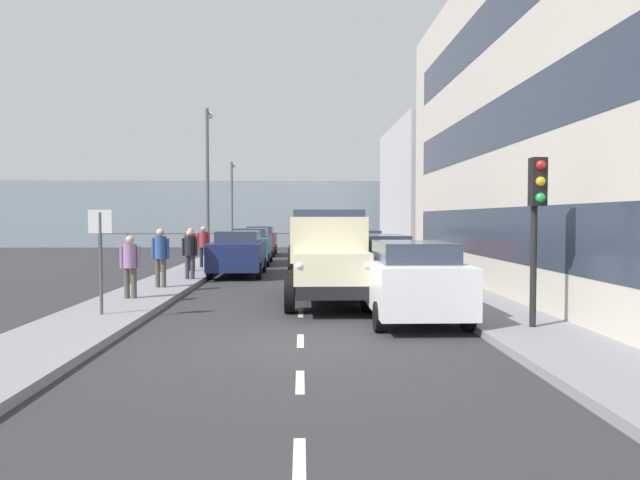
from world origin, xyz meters
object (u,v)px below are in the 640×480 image
lamp_post_promenade (208,173)px  car_white_kerbside_near (412,280)px  street_sign (101,243)px  car_maroon_oppositeside_2 (260,240)px  car_navy_oppositeside_0 (238,252)px  pedestrian_by_lamp (190,250)px  pedestrian_couple_a (130,262)px  traffic_light_near (537,205)px  pedestrian_near_railing (203,243)px  car_red_kerbside_2 (359,250)px  pedestrian_couple_b (191,246)px  car_teal_oppositeside_1 (251,245)px  truck_vintage_cream (328,259)px  car_silver_kerbside_3 (349,244)px  lamp_post_far (232,197)px  pedestrian_strolling (160,253)px  car_black_kerbside_1 (380,262)px

lamp_post_promenade → car_white_kerbside_near: bearing=115.6°
street_sign → car_maroon_oppositeside_2: bearing=-95.1°
car_navy_oppositeside_0 → pedestrian_by_lamp: 2.83m
car_white_kerbside_near → pedestrian_couple_a: (6.80, -2.60, 0.20)m
traffic_light_near → pedestrian_near_railing: bearing=-57.5°
car_red_kerbside_2 → pedestrian_couple_b: 6.81m
car_teal_oppositeside_1 → truck_vintage_cream: bearing=103.8°
truck_vintage_cream → pedestrian_couple_a: 5.11m
truck_vintage_cream → car_red_kerbside_2: 9.03m
car_silver_kerbside_3 → lamp_post_far: 11.49m
lamp_post_far → pedestrian_couple_b: bearing=90.8°
pedestrian_couple_b → car_silver_kerbside_3: bearing=-137.3°
pedestrian_strolling → pedestrian_by_lamp: bearing=-100.4°
truck_vintage_cream → car_teal_oppositeside_1: 13.05m
lamp_post_far → street_sign: bearing=90.5°
car_silver_kerbside_3 → lamp_post_promenade: lamp_post_promenade is taller
car_red_kerbside_2 → car_silver_kerbside_3: 5.08m
pedestrian_strolling → street_sign: bearing=88.8°
pedestrian_strolling → traffic_light_near: traffic_light_near is taller
car_red_kerbside_2 → pedestrian_near_railing: 6.52m
pedestrian_near_railing → street_sign: bearing=89.0°
car_red_kerbside_2 → pedestrian_couple_b: pedestrian_couple_b is taller
car_navy_oppositeside_0 → car_black_kerbside_1: bearing=135.4°
car_teal_oppositeside_1 → car_maroon_oppositeside_2: (0.00, -6.18, -0.00)m
pedestrian_couple_a → pedestrian_strolling: (-0.21, -2.29, 0.09)m
pedestrian_strolling → pedestrian_near_railing: size_ratio=1.02×
car_teal_oppositeside_1 → car_maroon_oppositeside_2: size_ratio=1.08×
street_sign → pedestrian_strolling: bearing=-91.2°
car_red_kerbside_2 → pedestrian_couple_b: (6.72, 1.12, 0.24)m
truck_vintage_cream → car_navy_oppositeside_0: truck_vintage_cream is taller
pedestrian_strolling → lamp_post_far: size_ratio=0.31×
truck_vintage_cream → car_maroon_oppositeside_2: size_ratio=1.42×
car_silver_kerbside_3 → car_white_kerbside_near: bearing=90.0°
pedestrian_couple_b → pedestrian_near_railing: bearing=-97.8°
truck_vintage_cream → car_navy_oppositeside_0: size_ratio=1.38×
pedestrian_couple_a → pedestrian_near_railing: bearing=-91.9°
truck_vintage_cream → pedestrian_couple_a: bearing=-2.2°
car_silver_kerbside_3 → pedestrian_strolling: size_ratio=2.24×
car_navy_oppositeside_0 → pedestrian_strolling: bearing=69.5°
pedestrian_couple_b → traffic_light_near: (-8.74, 11.76, 1.34)m
car_maroon_oppositeside_2 → pedestrian_couple_a: 18.76m
truck_vintage_cream → car_silver_kerbside_3: size_ratio=1.44×
car_silver_kerbside_3 → car_navy_oppositeside_0: size_ratio=0.96×
pedestrian_by_lamp → pedestrian_near_railing: 4.59m
pedestrian_near_railing → car_teal_oppositeside_1: bearing=-116.9°
car_silver_kerbside_3 → car_maroon_oppositeside_2: size_ratio=0.99×
truck_vintage_cream → lamp_post_far: 23.43m
pedestrian_near_railing → traffic_light_near: traffic_light_near is taller
traffic_light_near → street_sign: traffic_light_near is taller
pedestrian_near_railing → street_sign: street_sign is taller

